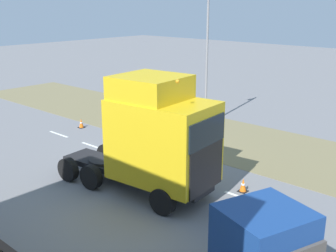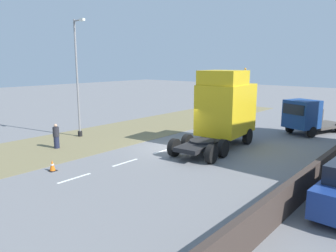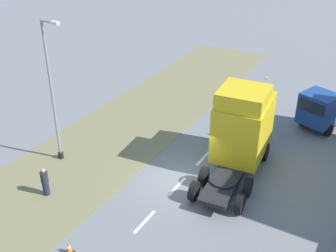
{
  "view_description": "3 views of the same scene",
  "coord_description": "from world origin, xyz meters",
  "px_view_note": "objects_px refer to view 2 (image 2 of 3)",
  "views": [
    {
      "loc": [
        13.46,
        13.65,
        7.51
      ],
      "look_at": [
        -2.45,
        -0.56,
        1.25
      ],
      "focal_mm": 45.0,
      "sensor_mm": 36.0,
      "label": 1
    },
    {
      "loc": [
        12.81,
        -15.4,
        5.35
      ],
      "look_at": [
        -0.69,
        0.52,
        1.28
      ],
      "focal_mm": 35.0,
      "sensor_mm": 36.0,
      "label": 2
    },
    {
      "loc": [
        8.65,
        -16.62,
        13.59
      ],
      "look_at": [
        -1.14,
        0.31,
        2.89
      ],
      "focal_mm": 45.0,
      "sensor_mm": 36.0,
      "label": 3
    }
  ],
  "objects_px": {
    "traffic_cone_lead": "(211,130)",
    "pedestrian": "(56,136)",
    "flatbed_truck": "(306,116)",
    "lamp_post": "(78,84)",
    "lorry_cab": "(224,108)",
    "traffic_cone_trailing": "(52,165)"
  },
  "relations": [
    {
      "from": "flatbed_truck",
      "to": "lamp_post",
      "type": "xyz_separation_m",
      "value": [
        -12.26,
        -11.38,
        2.48
      ]
    },
    {
      "from": "flatbed_truck",
      "to": "traffic_cone_lead",
      "type": "xyz_separation_m",
      "value": [
        -5.55,
        -4.34,
        -1.1
      ]
    },
    {
      "from": "lamp_post",
      "to": "pedestrian",
      "type": "height_order",
      "value": "lamp_post"
    },
    {
      "from": "lorry_cab",
      "to": "pedestrian",
      "type": "bearing_deg",
      "value": -140.52
    },
    {
      "from": "lamp_post",
      "to": "traffic_cone_lead",
      "type": "height_order",
      "value": "lamp_post"
    },
    {
      "from": "traffic_cone_lead",
      "to": "pedestrian",
      "type": "bearing_deg",
      "value": -116.72
    },
    {
      "from": "pedestrian",
      "to": "traffic_cone_trailing",
      "type": "height_order",
      "value": "pedestrian"
    },
    {
      "from": "pedestrian",
      "to": "traffic_cone_lead",
      "type": "relative_size",
      "value": 2.72
    },
    {
      "from": "lorry_cab",
      "to": "traffic_cone_lead",
      "type": "xyz_separation_m",
      "value": [
        -2.56,
        2.43,
        -2.16
      ]
    },
    {
      "from": "lamp_post",
      "to": "traffic_cone_trailing",
      "type": "distance_m",
      "value": 8.53
    },
    {
      "from": "pedestrian",
      "to": "flatbed_truck",
      "type": "bearing_deg",
      "value": 53.56
    },
    {
      "from": "lamp_post",
      "to": "pedestrian",
      "type": "xyz_separation_m",
      "value": [
        1.67,
        -2.96,
        -3.1
      ]
    },
    {
      "from": "flatbed_truck",
      "to": "lorry_cab",
      "type": "bearing_deg",
      "value": 85.19
    },
    {
      "from": "pedestrian",
      "to": "traffic_cone_lead",
      "type": "xyz_separation_m",
      "value": [
        5.03,
        9.99,
        -0.48
      ]
    },
    {
      "from": "flatbed_truck",
      "to": "pedestrian",
      "type": "height_order",
      "value": "flatbed_truck"
    },
    {
      "from": "lorry_cab",
      "to": "traffic_cone_trailing",
      "type": "height_order",
      "value": "lorry_cab"
    },
    {
      "from": "lamp_post",
      "to": "traffic_cone_trailing",
      "type": "xyz_separation_m",
      "value": [
        5.46,
        -5.5,
        -3.58
      ]
    },
    {
      "from": "flatbed_truck",
      "to": "lamp_post",
      "type": "height_order",
      "value": "lamp_post"
    },
    {
      "from": "flatbed_truck",
      "to": "traffic_cone_trailing",
      "type": "xyz_separation_m",
      "value": [
        -6.8,
        -16.88,
        -1.1
      ]
    },
    {
      "from": "traffic_cone_lead",
      "to": "traffic_cone_trailing",
      "type": "distance_m",
      "value": 12.6
    },
    {
      "from": "flatbed_truck",
      "to": "lamp_post",
      "type": "relative_size",
      "value": 0.71
    },
    {
      "from": "lorry_cab",
      "to": "pedestrian",
      "type": "xyz_separation_m",
      "value": [
        -7.59,
        -7.56,
        -1.67
      ]
    }
  ]
}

